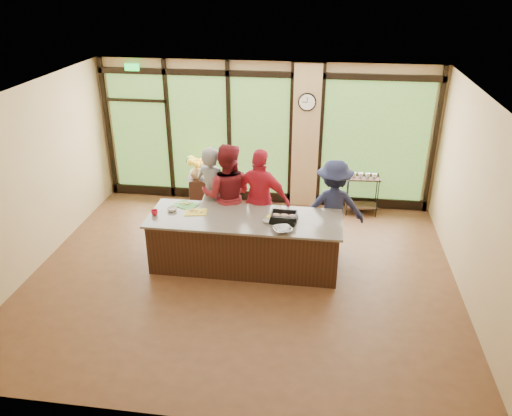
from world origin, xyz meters
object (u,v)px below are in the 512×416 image
(cook_right, at_px, (333,207))
(flower_stand, at_px, (198,194))
(roasting_pan, at_px, (284,219))
(bar_cart, at_px, (363,189))
(cook_left, at_px, (213,195))
(island_base, at_px, (245,243))

(cook_right, relative_size, flower_stand, 2.38)
(roasting_pan, relative_size, bar_cart, 0.46)
(bar_cart, bearing_deg, cook_right, -115.37)
(cook_left, xyz_separation_m, roasting_pan, (1.37, -0.88, 0.04))
(cook_right, height_order, roasting_pan, cook_right)
(roasting_pan, distance_m, flower_stand, 2.94)
(island_base, xyz_separation_m, bar_cart, (2.07, 2.36, 0.10))
(island_base, height_order, cook_left, cook_left)
(cook_left, bearing_deg, cook_right, -157.37)
(island_base, bearing_deg, bar_cart, 48.79)
(cook_left, relative_size, cook_right, 1.07)
(island_base, height_order, cook_right, cook_right)
(bar_cart, bearing_deg, flower_stand, -178.88)
(roasting_pan, height_order, bar_cart, roasting_pan)
(roasting_pan, xyz_separation_m, flower_stand, (-1.98, 2.09, -0.60))
(island_base, xyz_separation_m, cook_right, (1.45, 0.75, 0.42))
(flower_stand, bearing_deg, cook_right, -42.11)
(cook_right, relative_size, roasting_pan, 4.12)
(island_base, bearing_deg, cook_right, 27.43)
(cook_right, bearing_deg, flower_stand, -29.72)
(cook_right, height_order, bar_cart, cook_right)
(cook_right, relative_size, bar_cart, 1.92)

